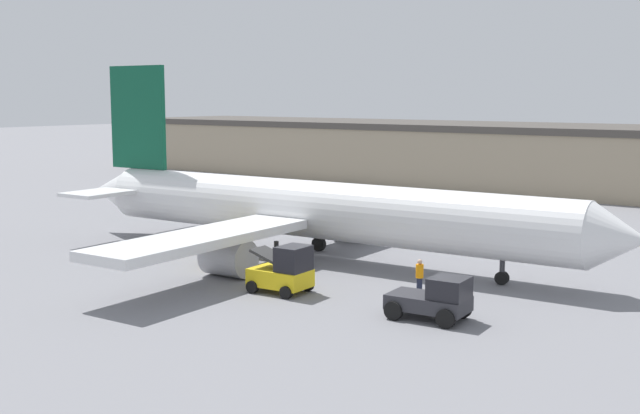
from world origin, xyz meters
TOP-DOWN VIEW (x-y plane):
  - ground_plane at (0.00, 0.00)m, footprint 400.00×400.00m
  - terminal_building at (-11.58, 43.53)m, footprint 92.09×16.44m
  - airplane at (-1.07, -0.06)m, footprint 38.34×31.25m
  - ground_crew_worker at (9.03, -3.80)m, footprint 0.39×0.39m
  - baggage_tug at (-2.88, -5.11)m, footprint 3.61×3.01m
  - belt_loader_truck at (3.46, -7.55)m, footprint 3.07×2.31m
  - pushback_tug at (11.86, -7.36)m, footprint 3.67×2.44m

SIDE VIEW (x-z plane):
  - ground_plane at x=0.00m, z-range 0.00..0.00m
  - ground_crew_worker at x=9.03m, z-range 0.06..1.83m
  - pushback_tug at x=11.86m, z-range -0.03..1.95m
  - baggage_tug at x=-2.88m, z-range -0.12..2.20m
  - belt_loader_truck at x=3.46m, z-range -0.10..2.33m
  - airplane at x=-1.07m, z-range -2.89..8.90m
  - terminal_building at x=-11.58m, z-range 0.01..6.74m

